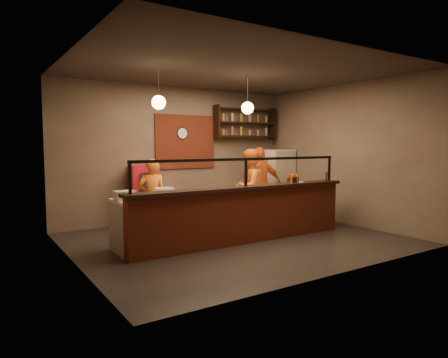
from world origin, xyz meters
TOP-DOWN VIEW (x-y plane):
  - floor at (0.00, 0.00)m, footprint 6.00×6.00m
  - ceiling at (0.00, 0.00)m, footprint 6.00×6.00m
  - wall_back at (0.00, 2.50)m, footprint 6.00×0.00m
  - wall_left at (-3.00, 0.00)m, footprint 0.00×5.00m
  - wall_right at (3.00, 0.00)m, footprint 0.00×5.00m
  - wall_front at (0.00, -2.50)m, footprint 6.00×0.00m
  - brick_patch at (0.20, 2.47)m, footprint 1.60×0.04m
  - service_counter at (0.00, -0.30)m, footprint 4.60×0.25m
  - counter_ledge at (0.00, -0.30)m, footprint 4.70×0.37m
  - worktop_cabinet at (0.00, 0.20)m, footprint 4.60×0.75m
  - worktop at (0.00, 0.20)m, footprint 4.60×0.75m
  - sneeze_guard at (0.00, -0.30)m, footprint 4.50×0.05m
  - wall_shelving at (1.90, 2.32)m, footprint 1.84×0.28m
  - wall_clock at (0.10, 2.46)m, footprint 0.30×0.04m
  - pendant_left at (-1.50, 0.20)m, footprint 0.24×0.24m
  - pendant_right at (0.40, 0.20)m, footprint 0.24×0.24m
  - cook_left at (-1.23, 1.20)m, footprint 0.62×0.46m
  - cook_mid at (0.96, 0.88)m, footprint 1.00×0.87m
  - cook_right at (1.64, 1.35)m, footprint 1.12×0.80m
  - fridge at (2.60, 1.84)m, footprint 0.72×0.68m
  - red_cooler at (-1.01, 2.15)m, footprint 0.68×0.64m
  - pizza_dough at (0.11, 0.30)m, footprint 0.51×0.51m
  - prep_tub_a at (-1.39, 0.27)m, footprint 0.36×0.31m
  - prep_tub_b at (-2.15, 0.16)m, footprint 0.35×0.31m
  - prep_tub_c at (-2.15, 0.17)m, footprint 0.33×0.26m
  - rolling_pin at (-1.12, 0.16)m, footprint 0.37×0.11m
  - condiment_caddy at (1.21, -0.26)m, footprint 0.22×0.18m
  - pepper_mill at (2.17, -0.27)m, footprint 0.04×0.04m
  - small_plate at (1.38, -0.26)m, footprint 0.18×0.18m

SIDE VIEW (x-z plane):
  - floor at x=0.00m, z-range 0.00..0.00m
  - worktop_cabinet at x=0.00m, z-range 0.00..0.85m
  - service_counter at x=0.00m, z-range 0.00..1.00m
  - red_cooler at x=-1.01m, z-range 0.00..1.38m
  - cook_left at x=-1.23m, z-range 0.00..1.54m
  - fridge at x=2.60m, z-range 0.00..1.70m
  - cook_mid at x=0.96m, z-range 0.00..1.73m
  - worktop at x=0.00m, z-range 0.85..0.90m
  - cook_right at x=1.64m, z-range 0.00..1.77m
  - pizza_dough at x=0.11m, z-range 0.90..0.91m
  - rolling_pin at x=-1.12m, z-range 0.90..0.96m
  - prep_tub_b at x=-2.15m, z-range 0.90..1.05m
  - prep_tub_a at x=-1.39m, z-range 0.90..1.06m
  - prep_tub_c at x=-2.15m, z-range 0.90..1.06m
  - counter_ledge at x=0.00m, z-range 1.00..1.06m
  - small_plate at x=1.38m, z-range 1.06..1.07m
  - condiment_caddy at x=1.21m, z-range 1.06..1.17m
  - pepper_mill at x=2.17m, z-range 1.06..1.24m
  - sneeze_guard at x=0.00m, z-range 1.11..1.63m
  - wall_back at x=0.00m, z-range -1.40..4.60m
  - wall_left at x=-3.00m, z-range -0.90..4.10m
  - wall_right at x=3.00m, z-range -0.90..4.10m
  - wall_front at x=0.00m, z-range -1.40..4.60m
  - brick_patch at x=0.20m, z-range 1.25..2.55m
  - wall_clock at x=0.10m, z-range 1.95..2.25m
  - wall_shelving at x=1.90m, z-range 1.98..2.83m
  - pendant_left at x=-1.50m, z-range 2.17..2.94m
  - pendant_right at x=0.40m, z-range 2.17..2.94m
  - ceiling at x=0.00m, z-range 3.20..3.20m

